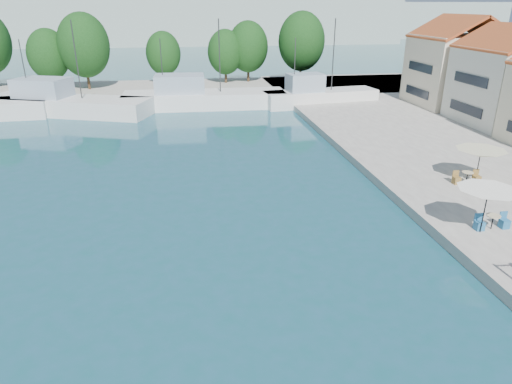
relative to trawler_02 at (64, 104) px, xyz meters
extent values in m
cube|color=gray|center=(11.42, 11.48, -0.77)|extent=(90.00, 16.00, 0.60)
cube|color=#9AA99D|center=(-10.58, 104.48, 6.93)|extent=(180.00, 40.00, 16.00)
cube|color=#9AA99D|center=(59.42, 124.48, 4.93)|extent=(140.00, 40.00, 12.00)
cube|color=silver|center=(43.42, -13.52, 3.03)|extent=(8.00, 8.50, 7.00)
cube|color=beige|center=(43.42, -4.52, 3.28)|extent=(8.60, 8.50, 7.50)
pyramid|color=#A64025|center=(43.42, -4.52, 8.83)|extent=(9.00, 8.80, 1.80)
cube|color=silver|center=(0.45, -0.17, -0.37)|extent=(18.91, 10.89, 2.20)
cube|color=#90A2B2|center=(-2.14, 0.79, 1.73)|extent=(6.46, 5.37, 2.00)
cylinder|color=#2D2D2D|center=(2.17, -0.81, 4.73)|extent=(0.12, 0.12, 8.00)
cylinder|color=#2D2D2D|center=(-3.86, 1.44, 3.73)|extent=(0.10, 0.10, 6.00)
cube|color=silver|center=(15.53, 1.04, -0.37)|extent=(18.80, 5.32, 2.20)
cube|color=#90A2B2|center=(12.73, 1.11, 1.73)|extent=(5.70, 3.87, 2.00)
cylinder|color=#2D2D2D|center=(17.39, 0.99, 4.73)|extent=(0.12, 0.12, 8.00)
cylinder|color=#2D2D2D|center=(10.86, 1.16, 3.73)|extent=(0.10, 0.10, 6.00)
cube|color=silver|center=(29.20, -0.09, -0.37)|extent=(13.92, 5.23, 2.20)
cube|color=#90A2B2|center=(27.18, -0.35, 1.73)|extent=(4.39, 3.21, 2.00)
cylinder|color=#2D2D2D|center=(30.55, 0.08, 4.73)|extent=(0.12, 0.12, 8.00)
cylinder|color=#2D2D2D|center=(25.83, -0.52, 3.73)|extent=(0.10, 0.10, 6.00)
cylinder|color=#3F2B19|center=(-4.14, 12.94, 1.28)|extent=(0.36, 0.36, 3.50)
ellipsoid|color=#103410|center=(-4.14, 12.94, 4.08)|extent=(5.31, 5.31, 6.64)
cylinder|color=#3F2B19|center=(0.55, 12.52, 1.72)|extent=(0.36, 0.36, 4.37)
ellipsoid|color=#103410|center=(0.55, 12.52, 5.21)|extent=(6.64, 6.64, 8.30)
cylinder|color=#3F2B19|center=(10.60, 16.06, 1.14)|extent=(0.36, 0.36, 3.22)
ellipsoid|color=#103410|center=(10.60, 16.06, 3.72)|extent=(4.89, 4.89, 6.11)
cylinder|color=#3F2B19|center=(19.37, 15.14, 1.19)|extent=(0.36, 0.36, 3.32)
ellipsoid|color=#103410|center=(19.37, 15.14, 3.85)|extent=(5.05, 5.05, 6.31)
cylinder|color=#3F2B19|center=(22.76, 15.68, 1.44)|extent=(0.36, 0.36, 3.81)
ellipsoid|color=#103410|center=(22.76, 15.68, 4.49)|extent=(5.79, 5.79, 7.24)
cylinder|color=#3F2B19|center=(30.35, 14.34, 1.73)|extent=(0.36, 0.36, 4.39)
ellipsoid|color=#103410|center=(30.35, 14.34, 5.24)|extent=(6.67, 6.67, 8.33)
cylinder|color=black|center=(27.46, -34.27, 0.70)|extent=(0.06, 0.06, 2.33)
cone|color=white|center=(27.46, -34.27, 1.61)|extent=(3.00, 3.00, 0.50)
cylinder|color=black|center=(31.52, -27.62, 0.60)|extent=(0.06, 0.06, 2.13)
cone|color=beige|center=(31.52, -27.62, 1.41)|extent=(3.13, 3.13, 0.50)
cylinder|color=black|center=(28.23, -34.03, -0.10)|extent=(0.06, 0.06, 0.74)
cylinder|color=#BBAC89|center=(28.23, -34.03, 0.27)|extent=(0.70, 0.70, 0.04)
cube|color=#256594|center=(28.93, -34.03, -0.24)|extent=(0.42, 0.42, 0.46)
cube|color=#256594|center=(27.53, -34.03, -0.24)|extent=(0.42, 0.42, 0.46)
cylinder|color=black|center=(30.67, -27.92, -0.10)|extent=(0.06, 0.06, 0.74)
cylinder|color=#BBAC89|center=(30.67, -27.92, 0.27)|extent=(0.70, 0.70, 0.04)
cube|color=brown|center=(31.37, -27.92, -0.24)|extent=(0.42, 0.42, 0.46)
cube|color=brown|center=(29.97, -27.92, -0.24)|extent=(0.42, 0.42, 0.46)
camera|label=1|loc=(13.09, -52.73, 10.15)|focal=32.00mm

